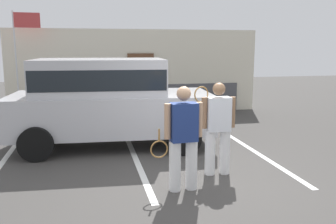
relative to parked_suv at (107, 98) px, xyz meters
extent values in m
plane|color=#423F3D|center=(1.26, -2.75, -1.15)|extent=(40.00, 40.00, 0.00)
cube|color=silver|center=(0.50, -1.25, -1.14)|extent=(0.12, 4.40, 0.01)
cube|color=silver|center=(3.18, -1.25, -1.14)|extent=(0.12, 4.40, 0.01)
cube|color=beige|center=(1.26, 4.07, 0.31)|extent=(8.62, 0.30, 2.91)
cube|color=#4C4C51|center=(1.26, 3.87, -0.64)|extent=(7.24, 0.10, 1.02)
cube|color=brown|center=(1.35, 3.85, -0.10)|extent=(0.90, 0.06, 2.10)
cube|color=#B7B7BC|center=(0.11, -0.01, -0.35)|extent=(4.73, 2.24, 0.90)
cube|color=#B7B7BC|center=(-0.14, 0.01, 0.50)|extent=(3.02, 1.97, 0.80)
cube|color=black|center=(-0.14, 0.01, 0.48)|extent=(2.97, 1.99, 0.44)
cylinder|color=black|center=(1.72, 0.82, -0.79)|extent=(0.74, 0.31, 0.72)
cylinder|color=black|center=(1.58, -1.07, -0.79)|extent=(0.74, 0.31, 0.72)
cylinder|color=black|center=(-1.37, 1.06, -0.79)|extent=(0.74, 0.31, 0.72)
cylinder|color=black|center=(-1.51, -0.84, -0.79)|extent=(0.74, 0.31, 0.72)
cylinder|color=white|center=(1.20, -2.94, -0.73)|extent=(0.19, 0.19, 0.83)
cylinder|color=white|center=(0.91, -2.95, -0.73)|extent=(0.19, 0.19, 0.83)
cube|color=navy|center=(1.06, -2.95, -0.01)|extent=(0.44, 0.29, 0.62)
sphere|color=tan|center=(1.06, -2.95, 0.45)|extent=(0.23, 0.23, 0.23)
cylinder|color=tan|center=(1.32, -2.93, 0.02)|extent=(0.11, 0.11, 0.57)
cylinder|color=tan|center=(0.79, -2.96, 0.02)|extent=(0.11, 0.11, 0.57)
torus|color=olive|center=(0.66, -2.92, -0.44)|extent=(0.37, 0.04, 0.37)
cylinder|color=olive|center=(0.66, -2.92, -0.20)|extent=(0.03, 0.03, 0.20)
cylinder|color=white|center=(2.00, -2.37, -0.73)|extent=(0.19, 0.19, 0.82)
cylinder|color=white|center=(1.72, -2.35, -0.73)|extent=(0.19, 0.19, 0.82)
cube|color=silver|center=(1.86, -2.36, -0.02)|extent=(0.43, 0.29, 0.61)
sphere|color=#8C6647|center=(1.86, -2.36, 0.44)|extent=(0.23, 0.23, 0.23)
cylinder|color=#8C6647|center=(2.12, -2.38, 0.01)|extent=(0.11, 0.11, 0.56)
cylinder|color=#8C6647|center=(1.60, -2.35, 0.01)|extent=(0.11, 0.11, 0.56)
torus|color=olive|center=(1.55, -2.29, 0.34)|extent=(0.29, 0.09, 0.29)
cylinder|color=olive|center=(1.55, -2.29, 0.11)|extent=(0.03, 0.03, 0.20)
cylinder|color=gray|center=(3.66, 2.78, -1.04)|extent=(0.34, 0.34, 0.21)
sphere|color=#2D6B28|center=(3.66, 2.78, -0.71)|extent=(0.53, 0.53, 0.53)
cylinder|color=silver|center=(-2.57, 3.46, 0.55)|extent=(0.05, 0.05, 3.39)
cube|color=#B23838|center=(-2.17, 3.46, 1.97)|extent=(0.75, 0.08, 0.45)
camera|label=1|loc=(-0.39, -8.32, 1.18)|focal=38.09mm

